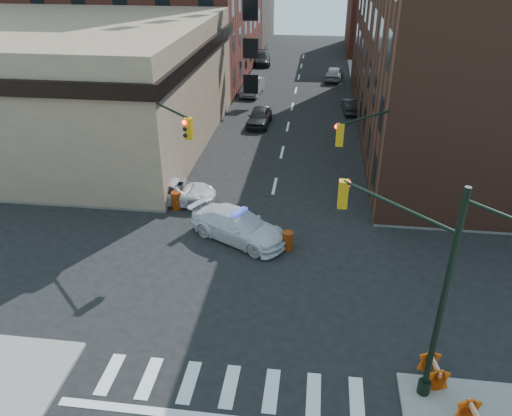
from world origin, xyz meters
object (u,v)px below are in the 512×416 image
(police_car, at_px, (238,226))
(barricade_nw_a, at_px, (133,186))
(pedestrian_b, at_px, (110,180))
(barricade_se_a, at_px, (433,371))
(barrel_road, at_px, (288,241))
(parked_car_wnear, at_px, (259,117))
(barrel_bank, at_px, (176,200))
(parked_car_wfar, at_px, (253,86))
(pickup, at_px, (175,191))
(parked_car_enear, at_px, (351,106))
(pedestrian_a, at_px, (108,175))

(police_car, height_order, barricade_nw_a, police_car)
(pedestrian_b, height_order, barricade_se_a, pedestrian_b)
(barrel_road, bearing_deg, parked_car_wnear, 101.27)
(barrel_bank, bearing_deg, parked_car_wfar, 87.58)
(pickup, relative_size, parked_car_enear, 1.26)
(barrel_road, distance_m, barrel_bank, 7.77)
(pedestrian_b, bearing_deg, barricade_nw_a, 38.21)
(barricade_se_a, bearing_deg, pedestrian_b, 43.37)
(barricade_nw_a, bearing_deg, pickup, -24.50)
(barricade_se_a, bearing_deg, parked_car_enear, -6.66)
(parked_car_enear, height_order, barrel_bank, parked_car_enear)
(pedestrian_a, bearing_deg, parked_car_wfar, 92.05)
(barrel_road, xyz_separation_m, barricade_se_a, (5.80, -8.26, 0.08))
(parked_car_wfar, bearing_deg, pickup, -89.78)
(pedestrian_b, xyz_separation_m, barricade_se_a, (17.12, -12.89, -0.56))
(barricade_se_a, bearing_deg, pickup, 35.93)
(pedestrian_a, relative_size, barrel_bank, 1.71)
(pedestrian_a, bearing_deg, police_car, -11.14)
(parked_car_wnear, distance_m, barricade_se_a, 29.44)
(police_car, distance_m, pedestrian_b, 9.51)
(barrel_road, bearing_deg, parked_car_wfar, 101.19)
(parked_car_wfar, bearing_deg, barricade_se_a, -69.42)
(parked_car_wnear, distance_m, pedestrian_b, 16.66)
(pickup, relative_size, pedestrian_a, 2.64)
(pickup, height_order, barricade_se_a, pickup)
(parked_car_wfar, distance_m, barrel_bank, 25.76)
(police_car, height_order, pedestrian_a, pedestrian_a)
(parked_car_enear, bearing_deg, pedestrian_a, 45.16)
(parked_car_enear, bearing_deg, pickup, 55.57)
(police_car, relative_size, pedestrian_b, 2.79)
(pedestrian_b, bearing_deg, parked_car_enear, 65.54)
(pedestrian_a, xyz_separation_m, pedestrian_b, (0.49, -0.74, 0.06))
(pickup, distance_m, barricade_nw_a, 3.05)
(barricade_se_a, bearing_deg, parked_car_wnear, 9.58)
(pedestrian_a, bearing_deg, barrel_bank, -3.76)
(parked_car_wnear, relative_size, parked_car_wfar, 0.90)
(parked_car_wnear, bearing_deg, parked_car_wfar, 104.19)
(police_car, distance_m, parked_car_wfar, 28.83)
(pedestrian_a, xyz_separation_m, barricade_se_a, (17.62, -13.63, -0.50))
(barricade_se_a, bearing_deg, barrel_bank, 37.31)
(parked_car_enear, bearing_deg, police_car, 69.28)
(parked_car_wnear, height_order, parked_car_wfar, parked_car_wfar)
(pickup, relative_size, barricade_nw_a, 4.63)
(parked_car_enear, bearing_deg, barricade_se_a, 88.37)
(barrel_bank, distance_m, barricade_nw_a, 3.62)
(barricade_se_a, relative_size, barricade_nw_a, 1.10)
(pedestrian_a, distance_m, pedestrian_b, 0.90)
(parked_car_wfar, relative_size, barrel_bank, 4.49)
(barricade_nw_a, bearing_deg, parked_car_wnear, 54.85)
(pedestrian_b, bearing_deg, barrel_bank, 0.61)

